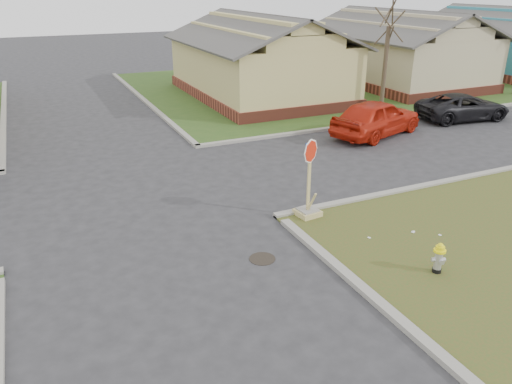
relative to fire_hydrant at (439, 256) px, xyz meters
name	(u,v)px	position (x,y,z in m)	size (l,w,h in m)	color
ground	(168,269)	(-5.56, 2.78, -0.46)	(120.00, 120.00, 0.00)	#29292B
verge_far_right	(403,77)	(16.44, 20.78, -0.44)	(37.00, 19.00, 0.05)	#2D4C1B
curbs	(126,193)	(-5.56, 7.78, -0.46)	(80.00, 40.00, 0.12)	gray
manhole	(262,259)	(-3.36, 2.28, -0.46)	(0.64, 0.64, 0.01)	black
side_house_yellow	(258,58)	(4.44, 19.28, 1.73)	(7.60, 11.60, 4.70)	brown
side_house_tan	(398,49)	(14.44, 19.28, 1.73)	(7.60, 11.60, 4.70)	brown
side_house_teal	(508,42)	(24.44, 19.28, 1.73)	(7.60, 11.60, 4.70)	brown
tree_mid_right	(385,71)	(8.44, 12.98, 1.69)	(0.22, 0.22, 4.20)	#3F3424
fire_hydrant	(439,256)	(0.00, 0.00, 0.00)	(0.28, 0.28, 0.75)	black
stop_sign	(308,199)	(-1.16, 3.88, 0.08)	(0.65, 0.63, 2.28)	tan
red_sedan	(376,117)	(5.68, 9.80, 0.34)	(1.89, 4.70, 1.60)	#B71F0D
dark_pickup	(463,107)	(11.23, 10.28, 0.17)	(2.09, 4.52, 1.26)	black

